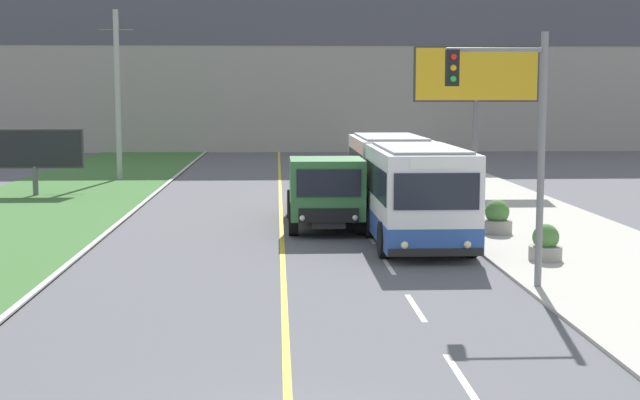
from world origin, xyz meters
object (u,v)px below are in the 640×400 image
object	(u,v)px
traffic_light_mast	(514,127)
billboard_small	(34,150)
planter_round_far	(444,189)
billboard_large	(476,79)
utility_pole_far	(118,94)
planter_round_near	(546,245)
planter_round_third	(469,203)
city_bus	(402,185)
dump_truck	(325,193)
planter_round_second	(497,219)

from	to	relation	value
traffic_light_mast	billboard_small	size ratio (longest dim) A/B	1.36
traffic_light_mast	planter_round_far	size ratio (longest dim) A/B	6.08
traffic_light_mast	billboard_large	bearing A→B (deg)	79.68
utility_pole_far	planter_round_near	distance (m)	28.82
billboard_small	planter_round_far	distance (m)	17.86
planter_round_third	traffic_light_mast	bearing A→B (deg)	-97.98
planter_round_far	city_bus	bearing A→B (deg)	-110.14
billboard_small	planter_round_near	xyz separation A→B (m)	(17.70, -16.60, -1.51)
billboard_large	planter_round_near	size ratio (longest dim) A/B	6.78
billboard_large	planter_round_far	size ratio (longest dim) A/B	6.88
city_bus	planter_round_third	distance (m)	4.43
dump_truck	planter_round_second	size ratio (longest dim) A/B	6.33
planter_round_far	traffic_light_mast	bearing A→B (deg)	-95.56
billboard_large	billboard_small	distance (m)	19.89
dump_truck	utility_pole_far	distance (m)	20.72
utility_pole_far	traffic_light_mast	world-z (taller)	utility_pole_far
utility_pole_far	planter_round_third	xyz separation A→B (m)	(15.27, -14.98, -3.94)
utility_pole_far	traffic_light_mast	bearing A→B (deg)	-63.55
traffic_light_mast	billboard_small	xyz separation A→B (m)	(-15.92, 19.74, -1.70)
city_bus	billboard_small	world-z (taller)	city_bus
city_bus	traffic_light_mast	size ratio (longest dim) A/B	2.17
billboard_small	dump_truck	bearing A→B (deg)	-40.64
planter_round_second	billboard_small	bearing A→B (deg)	145.52
planter_round_third	planter_round_far	bearing A→B (deg)	91.03
dump_truck	billboard_large	bearing A→B (deg)	56.22
billboard_large	planter_round_near	bearing A→B (deg)	-96.40
billboard_large	planter_round_second	bearing A→B (deg)	-99.39
traffic_light_mast	billboard_small	distance (m)	25.42
traffic_light_mast	planter_round_far	distance (m)	17.20
utility_pole_far	planter_round_third	world-z (taller)	utility_pole_far
utility_pole_far	planter_round_second	size ratio (longest dim) A/B	8.19
planter_round_near	planter_round_second	world-z (taller)	planter_round_second
billboard_large	planter_round_second	xyz separation A→B (m)	(-2.10, -12.70, -4.56)
billboard_small	planter_round_far	bearing A→B (deg)	-9.47
utility_pole_far	planter_round_third	distance (m)	21.75
dump_truck	utility_pole_far	bearing A→B (deg)	118.67
city_bus	planter_round_far	size ratio (longest dim) A/B	13.23
dump_truck	planter_round_second	bearing A→B (deg)	-16.44
city_bus	planter_round_far	distance (m)	8.30
utility_pole_far	planter_round_second	bearing A→B (deg)	-52.18
billboard_large	billboard_small	xyz separation A→B (m)	(-19.63, -0.66, -3.10)
dump_truck	billboard_small	size ratio (longest dim) A/B	1.59
dump_truck	billboard_small	bearing A→B (deg)	139.36
dump_truck	planter_round_far	world-z (taller)	dump_truck
planter_round_second	planter_round_far	bearing A→B (deg)	89.85
utility_pole_far	billboard_large	distance (m)	18.58
planter_round_near	planter_round_third	xyz separation A→B (m)	(-0.06, 9.11, -0.01)
city_bus	planter_round_near	world-z (taller)	city_bus
billboard_small	planter_round_third	distance (m)	19.22
dump_truck	planter_round_third	xyz separation A→B (m)	(5.45, 2.98, -0.73)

